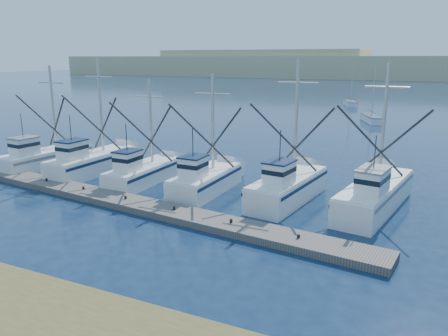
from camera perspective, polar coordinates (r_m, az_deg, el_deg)
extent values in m
plane|color=#0D203B|center=(19.70, -2.91, -14.07)|extent=(500.00, 500.00, 0.00)
cube|color=slate|center=(28.53, -11.26, -4.71)|extent=(31.50, 5.90, 0.42)
cube|color=tan|center=(225.50, 23.31, 12.00)|extent=(360.00, 60.00, 10.00)
cube|color=white|center=(41.10, -22.25, 1.04)|extent=(3.40, 8.35, 1.42)
cube|color=white|center=(39.47, -24.63, 2.47)|extent=(1.65, 2.13, 1.50)
cylinder|color=#B7B2A8|center=(41.36, -21.41, 7.31)|extent=(0.22, 0.22, 7.26)
cube|color=white|center=(37.65, -16.76, 0.49)|extent=(2.78, 8.47, 1.57)
cube|color=white|center=(35.80, -19.20, 2.13)|extent=(1.52, 2.09, 1.50)
cylinder|color=#B7B2A8|center=(37.94, -15.84, 7.85)|extent=(0.22, 0.22, 7.80)
cube|color=white|center=(33.94, -10.45, -0.84)|extent=(2.37, 7.28, 1.29)
cube|color=white|center=(32.16, -12.46, 0.78)|extent=(1.37, 1.78, 1.50)
cylinder|color=#B7B2A8|center=(34.17, -9.54, 5.92)|extent=(0.22, 0.22, 6.44)
cube|color=white|center=(31.08, -2.40, -1.90)|extent=(2.58, 7.03, 1.41)
cube|color=white|center=(29.18, -4.04, -0.04)|extent=(1.46, 1.73, 1.50)
cylinder|color=#B7B2A8|center=(31.25, -1.48, 5.93)|extent=(0.22, 0.22, 6.83)
cube|color=white|center=(29.37, 8.35, -2.81)|extent=(3.50, 8.21, 1.61)
cube|color=white|center=(27.07, 7.22, -0.81)|extent=(1.67, 2.11, 1.50)
cylinder|color=#B7B2A8|center=(29.67, 9.43, 6.51)|extent=(0.22, 0.22, 7.67)
cube|color=white|center=(29.20, 19.12, -3.55)|extent=(3.99, 9.87, 1.63)
cube|color=white|center=(26.41, 18.81, -1.82)|extent=(1.78, 2.54, 1.50)
cylinder|color=#B7B2A8|center=(29.83, 20.17, 5.64)|extent=(0.22, 0.22, 7.40)
cube|color=white|center=(68.96, 18.65, 6.08)|extent=(3.87, 6.89, 0.90)
cylinder|color=#B7B2A8|center=(68.85, 18.95, 9.45)|extent=(0.12, 0.12, 7.20)
cube|color=white|center=(90.75, 16.15, 8.05)|extent=(3.64, 6.29, 0.90)
cylinder|color=#B7B2A8|center=(90.74, 16.36, 10.61)|extent=(0.12, 0.12, 7.20)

